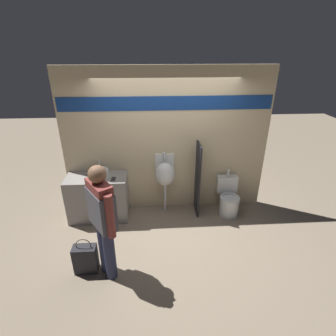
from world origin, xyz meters
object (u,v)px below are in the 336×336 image
object	(u,v)px
sink_basin	(99,173)
shopping_bag	(86,259)
person_in_vest	(103,216)
cell_phone	(113,179)
urinal_near_counter	(165,174)
toilet	(228,199)

from	to	relation	value
sink_basin	shopping_bag	xyz separation A→B (m)	(-0.02, -1.38, -0.69)
person_in_vest	sink_basin	bearing A→B (deg)	-21.55
sink_basin	person_in_vest	world-z (taller)	person_in_vest
cell_phone	person_in_vest	world-z (taller)	person_in_vest
urinal_near_counter	person_in_vest	size ratio (longest dim) A/B	0.71
cell_phone	toilet	world-z (taller)	cell_phone
sink_basin	toilet	world-z (taller)	sink_basin
sink_basin	toilet	size ratio (longest dim) A/B	0.42
urinal_near_counter	sink_basin	bearing A→B (deg)	-177.06
cell_phone	urinal_near_counter	world-z (taller)	urinal_near_counter
toilet	sink_basin	bearing A→B (deg)	178.22
toilet	cell_phone	bearing A→B (deg)	-177.71
cell_phone	person_in_vest	xyz separation A→B (m)	(0.03, -1.29, 0.14)
sink_basin	urinal_near_counter	distance (m)	1.20
toilet	shopping_bag	size ratio (longest dim) A/B	1.48
shopping_bag	person_in_vest	bearing A→B (deg)	-11.07
urinal_near_counter	shopping_bag	world-z (taller)	urinal_near_counter
cell_phone	urinal_near_counter	bearing A→B (deg)	13.53
sink_basin	cell_phone	world-z (taller)	sink_basin
cell_phone	toilet	xyz separation A→B (m)	(2.13, 0.09, -0.56)
sink_basin	cell_phone	size ratio (longest dim) A/B	2.52
sink_basin	shopping_bag	size ratio (longest dim) A/B	0.62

